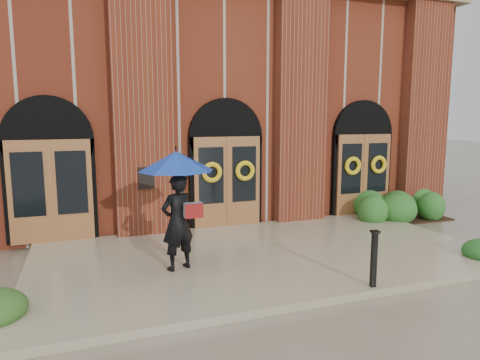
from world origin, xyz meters
name	(u,v)px	position (x,y,z in m)	size (l,w,h in m)	color
ground	(266,261)	(0.00, 0.00, 0.00)	(90.00, 90.00, 0.00)	gray
landing	(263,255)	(0.00, 0.15, 0.07)	(10.00, 5.30, 0.15)	tan
church_building	(179,109)	(0.00, 8.78, 3.50)	(16.20, 12.53, 7.00)	maroon
man_with_umbrella	(177,188)	(-2.03, -0.24, 1.81)	(1.90, 1.90, 2.38)	black
metal_post	(374,257)	(1.07, -2.35, 0.70)	(0.16, 0.16, 1.04)	black
hedge_wall_right	(391,206)	(5.20, 2.20, 0.43)	(3.33, 1.33, 0.85)	#285E21
hedge_front_left	(0,302)	(-5.10, -1.03, 0.26)	(1.48, 1.27, 0.52)	#2B541D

